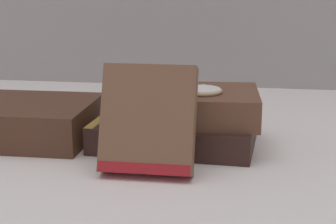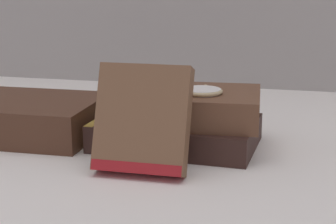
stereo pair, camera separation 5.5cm
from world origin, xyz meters
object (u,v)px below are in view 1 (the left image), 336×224
object	(u,v)px
book_flat_top	(180,105)
book_leaning_front	(148,124)
reading_glasses	(160,116)
book_side_left	(4,120)
pocket_watch	(202,90)
book_flat_bottom	(171,132)

from	to	relation	value
book_flat_top	book_leaning_front	size ratio (longest dim) A/B	1.62
book_flat_top	reading_glasses	size ratio (longest dim) A/B	2.04
book_flat_top	book_side_left	world-z (taller)	book_flat_top
pocket_watch	book_flat_top	bearing A→B (deg)	161.14
book_flat_bottom	pocket_watch	size ratio (longest dim) A/B	3.82
book_flat_bottom	book_flat_top	bearing A→B (deg)	-0.86
book_flat_bottom	pocket_watch	xyz separation A→B (m)	(0.04, -0.01, 0.06)
book_side_left	reading_glasses	bearing A→B (deg)	36.35
book_side_left	reading_glasses	distance (m)	0.24
book_side_left	pocket_watch	world-z (taller)	pocket_watch
pocket_watch	reading_glasses	world-z (taller)	pocket_watch
book_flat_top	book_leaning_front	bearing A→B (deg)	-105.22
book_flat_bottom	book_flat_top	world-z (taller)	book_flat_top
book_flat_bottom	book_leaning_front	world-z (taller)	book_leaning_front
book_flat_bottom	reading_glasses	distance (m)	0.15
book_flat_bottom	book_side_left	bearing A→B (deg)	-176.77
book_leaning_front	pocket_watch	xyz separation A→B (m)	(0.05, 0.10, 0.02)
book_flat_bottom	pocket_watch	bearing A→B (deg)	-11.91
book_flat_top	pocket_watch	distance (m)	0.04
book_flat_bottom	book_leaning_front	xyz separation A→B (m)	(-0.01, -0.11, 0.04)
book_side_left	pocket_watch	distance (m)	0.28
book_flat_top	reading_glasses	world-z (taller)	book_flat_top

